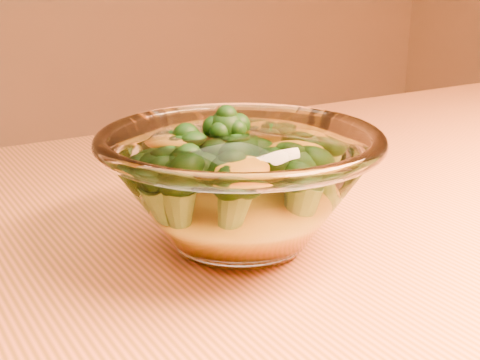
{
  "coord_description": "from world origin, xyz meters",
  "views": [
    {
      "loc": [
        -0.34,
        -0.32,
        0.94
      ],
      "look_at": [
        -0.12,
        0.05,
        0.8
      ],
      "focal_mm": 50.0,
      "sensor_mm": 36.0,
      "label": 1
    }
  ],
  "objects": [
    {
      "name": "table",
      "position": [
        0.0,
        0.0,
        0.65
      ],
      "size": [
        1.2,
        0.8,
        0.75
      ],
      "color": "#C4623B",
      "rests_on": "ground"
    },
    {
      "name": "glass_bowl",
      "position": [
        -0.12,
        0.05,
        0.79
      ],
      "size": [
        0.19,
        0.19,
        0.09
      ],
      "color": "white",
      "rests_on": "table"
    },
    {
      "name": "cheese_sauce",
      "position": [
        -0.12,
        0.05,
        0.78
      ],
      "size": [
        0.11,
        0.11,
        0.03
      ],
      "primitive_type": "ellipsoid",
      "color": "orange",
      "rests_on": "glass_bowl"
    },
    {
      "name": "broccoli_heap",
      "position": [
        -0.13,
        0.05,
        0.81
      ],
      "size": [
        0.14,
        0.12,
        0.07
      ],
      "color": "black",
      "rests_on": "cheese_sauce"
    }
  ]
}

